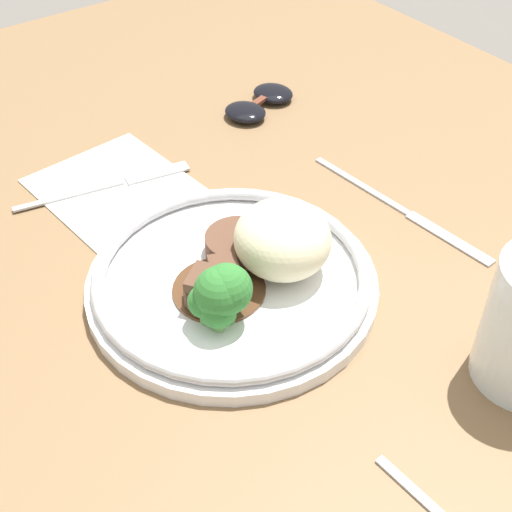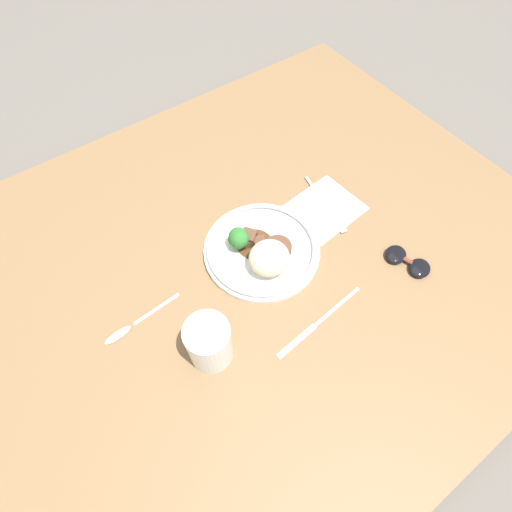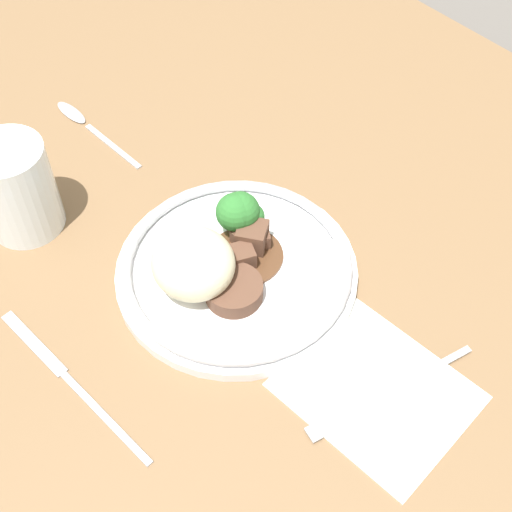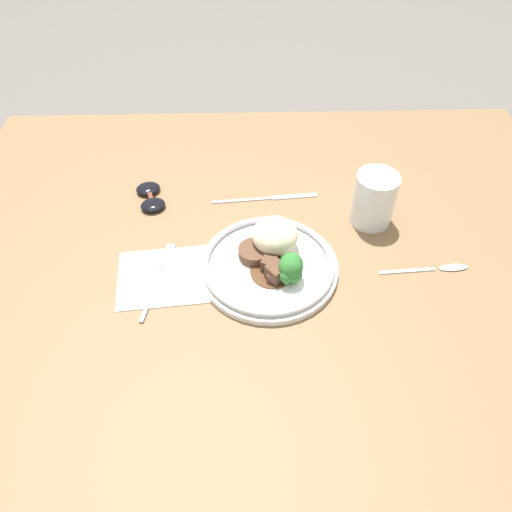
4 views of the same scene
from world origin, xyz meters
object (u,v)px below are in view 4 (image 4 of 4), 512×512
Objects in this scene: plate at (272,258)px; juice_glass at (373,202)px; knife at (269,198)px; sunglasses at (150,197)px; fork at (161,273)px; spoon at (442,268)px.

juice_glass is at bearing 30.80° from plate.
sunglasses is at bearing 174.08° from knife.
plate is 1.38× the size of fork.
fork is 1.66× the size of sunglasses.
fork is 0.52m from spoon.
juice_glass is 0.22m from knife.
sunglasses reaches higher than spoon.
spoon is 1.53× the size of sunglasses.
sunglasses reaches higher than fork.
knife is 0.25m from sunglasses.
spoon is at bearing -38.87° from knife.
knife is 0.38m from spoon.
juice_glass is at bearing -26.57° from sunglasses.
spoon is at bearing -37.81° from sunglasses.
plate is 0.20m from knife.
plate is 2.33× the size of juice_glass.
juice_glass reaches higher than spoon.
plate is 0.32m from sunglasses.
juice_glass reaches higher than knife.
spoon is at bearing -51.31° from juice_glass.
spoon is (0.52, -0.00, -0.00)m from fork.
fork is (-0.41, -0.14, -0.05)m from juice_glass.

